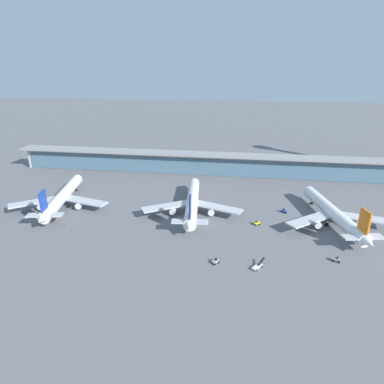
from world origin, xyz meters
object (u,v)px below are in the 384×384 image
Objects in this scene: safety_cone_bravo at (59,223)px; service_truck_near_nose_grey at (336,259)px; service_truck_mid_apron_blue at (284,211)px; safety_cone_delta at (63,227)px; service_truck_on_taxiway_grey at (215,261)px; service_truck_by_tail_yellow at (257,223)px; safety_cone_alpha at (53,222)px; airliner_centre_stand at (192,202)px; service_truck_under_wing_white at (257,266)px; airliner_left_stand at (62,197)px; safety_cone_charlie at (71,230)px; safety_cone_echo at (27,222)px; airliner_right_stand at (334,213)px.

service_truck_near_nose_grey is at bearing -6.65° from safety_cone_bravo.
service_truck_mid_apron_blue is at bearing 108.85° from service_truck_near_nose_grey.
service_truck_near_nose_grey is at bearing -5.01° from safety_cone_delta.
service_truck_on_taxiway_grey reaches higher than safety_cone_bravo.
safety_cone_alpha is at bearing -172.37° from service_truck_by_tail_yellow.
service_truck_mid_apron_blue is (45.86, 6.17, -4.57)m from airliner_centre_stand.
service_truck_under_wing_white is 88.99m from safety_cone_delta.
safety_cone_bravo is at bearing 165.75° from service_truck_under_wing_white.
service_truck_on_taxiway_grey is at bearing 176.88° from service_truck_under_wing_white.
safety_cone_alpha and safety_cone_bravo have the same top height.
safety_cone_bravo and safety_cone_delta have the same top height.
service_truck_under_wing_white is at bearing -14.25° from safety_cone_bravo.
service_truck_near_nose_grey is 0.98× the size of service_truck_mid_apron_blue.
service_truck_by_tail_yellow is at bearing 88.46° from service_truck_under_wing_white.
safety_cone_alpha is at bearing 166.32° from service_truck_under_wing_white.
service_truck_by_tail_yellow is (-28.55, 26.59, 0.00)m from service_truck_near_nose_grey.
airliner_left_stand reaches higher than safety_cone_charlie.
safety_cone_echo is at bearing -166.23° from service_truck_mid_apron_blue.
service_truck_mid_apron_blue is at bearing 17.58° from safety_cone_delta.
safety_cone_charlie and safety_cone_delta have the same top height.
safety_cone_delta is at bearing -169.44° from service_truck_by_tail_yellow.
safety_cone_bravo is (-120.02, 13.98, -0.56)m from service_truck_near_nose_grey.
service_truck_on_taxiway_grey is (-51.09, -41.02, -4.57)m from airliner_right_stand.
service_truck_mid_apron_blue is at bearing 73.76° from service_truck_under_wing_white.
service_truck_near_nose_grey is 116.85m from safety_cone_delta.
service_truck_under_wing_white reaches higher than safety_cone_charlie.
service_truck_mid_apron_blue is at bearing 15.12° from safety_cone_bravo.
service_truck_near_nose_grey reaches higher than safety_cone_charlie.
airliner_centre_stand is at bearing 124.26° from service_truck_under_wing_white.
service_truck_near_nose_grey reaches higher than safety_cone_delta.
airliner_centre_stand reaches higher than safety_cone_delta.
service_truck_near_nose_grey is 4.65× the size of safety_cone_alpha.
service_truck_on_taxiway_grey is at bearing -15.66° from safety_cone_alpha.
service_truck_under_wing_white is at bearing -91.54° from service_truck_by_tail_yellow.
airliner_left_stand is 19.41× the size of service_truck_mid_apron_blue.
airliner_right_stand reaches higher than safety_cone_charlie.
service_truck_under_wing_white is 53.62m from service_truck_mid_apron_blue.
service_truck_by_tail_yellow is 4.70× the size of safety_cone_alpha.
airliner_left_stand is at bearing -177.01° from airliner_centre_stand.
safety_cone_delta and safety_cone_echo have the same top height.
service_truck_by_tail_yellow is 84.54m from safety_cone_charlie.
safety_cone_bravo is at bearing 1.83° from safety_cone_alpha.
service_truck_near_nose_grey is (128.38, -32.77, -4.57)m from airliner_left_stand.
safety_cone_bravo is 10.43m from safety_cone_charlie.
service_truck_under_wing_white reaches higher than safety_cone_bravo.
service_truck_near_nose_grey is 4.65× the size of safety_cone_delta.
airliner_left_stand is 19.82× the size of service_truck_near_nose_grey.
airliner_right_stand reaches higher than safety_cone_bravo.
safety_cone_bravo is at bearing 163.58° from service_truck_on_taxiway_grey.
service_truck_under_wing_white is 1.90× the size of service_truck_mid_apron_blue.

